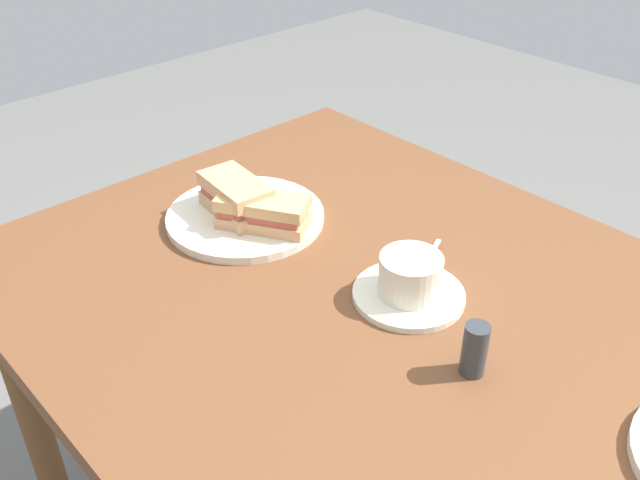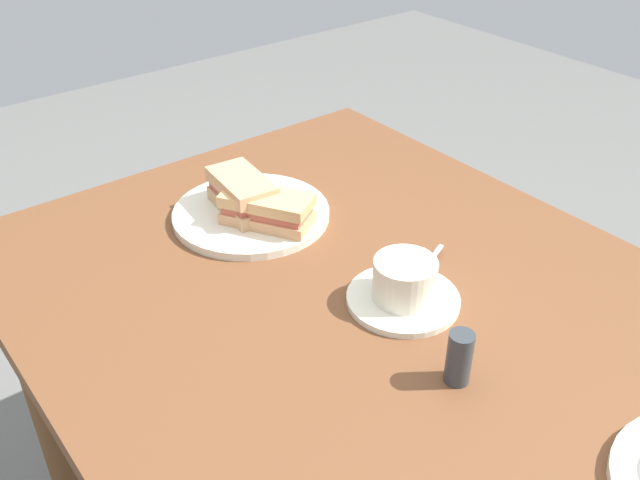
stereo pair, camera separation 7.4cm
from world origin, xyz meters
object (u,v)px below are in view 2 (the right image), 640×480
sandwich_plate (250,214)px  sandwich_back (267,209)px  dining_table (412,382)px  coffee_cup (405,278)px  sandwich_front (242,194)px  spoon (425,266)px  salt_shaker (459,358)px  coffee_saucer (403,299)px

sandwich_plate → sandwich_back: size_ratio=1.65×
dining_table → sandwich_back: size_ratio=8.23×
coffee_cup → dining_table: bearing=-31.6°
sandwich_front → spoon: size_ratio=1.46×
coffee_cup → sandwich_front: bearing=-171.1°
dining_table → sandwich_front: 0.42m
coffee_cup → spoon: coffee_cup is taller
sandwich_plate → spoon: bearing=21.7°
sandwich_front → sandwich_back: bearing=8.0°
sandwich_back → dining_table: bearing=0.1°
sandwich_plate → spoon: (0.30, 0.12, 0.01)m
dining_table → coffee_cup: (-0.07, 0.04, 0.12)m
sandwich_front → coffee_cup: bearing=8.9°
sandwich_plate → sandwich_front: 0.04m
salt_shaker → coffee_cup: bearing=159.8°
sandwich_front → spoon: 0.33m
sandwich_front → spoon: bearing=22.2°
spoon → sandwich_front: bearing=-157.8°
coffee_saucer → salt_shaker: (0.15, -0.06, 0.03)m
dining_table → sandwich_front: (-0.41, -0.01, 0.12)m
spoon → salt_shaker: salt_shaker is taller
sandwich_back → spoon: (0.25, 0.12, -0.03)m
dining_table → salt_shaker: salt_shaker is taller
sandwich_front → dining_table: bearing=1.2°
dining_table → salt_shaker: bearing=-8.9°
dining_table → sandwich_front: sandwich_front is taller
dining_table → sandwich_plate: sandwich_plate is taller
salt_shaker → sandwich_back: bearing=178.3°
sandwich_plate → sandwich_front: (-0.01, -0.01, 0.04)m
coffee_cup → salt_shaker: salt_shaker is taller
coffee_cup → sandwich_back: bearing=-170.9°
coffee_cup → coffee_saucer: bearing=-68.9°
coffee_saucer → spoon: (-0.03, 0.07, 0.01)m
dining_table → spoon: spoon is taller
sandwich_plate → sandwich_front: size_ratio=1.90×
sandwich_back → coffee_saucer: 0.28m
coffee_cup → salt_shaker: 0.16m
sandwich_plate → coffee_saucer: (0.33, 0.04, -0.00)m
sandwich_plate → sandwich_back: 0.06m
dining_table → coffee_saucer: size_ratio=8.20×
sandwich_front → sandwich_back: 0.06m
sandwich_front → coffee_cup: size_ratio=1.23×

